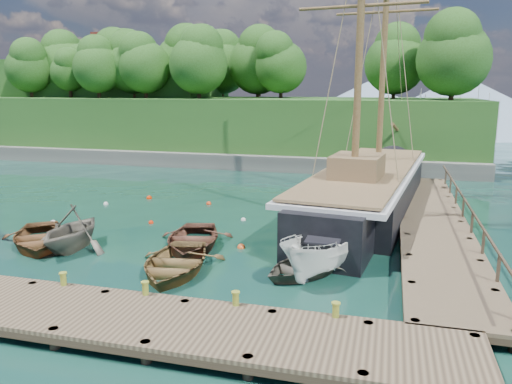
% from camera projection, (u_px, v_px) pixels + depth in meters
% --- Properties ---
extents(ground, '(160.00, 160.00, 0.00)m').
position_uv_depth(ground, '(160.00, 256.00, 21.28)').
color(ground, '#0E3225').
rests_on(ground, ground).
extents(dock_near, '(20.00, 3.20, 1.10)m').
position_uv_depth(dock_near, '(123.00, 319.00, 14.54)').
color(dock_near, '#47392A').
rests_on(dock_near, ground).
extents(dock_east, '(3.20, 24.00, 1.10)m').
position_uv_depth(dock_east, '(433.00, 223.00, 24.87)').
color(dock_east, '#47392A').
rests_on(dock_east, ground).
extents(bollard_1, '(0.26, 0.26, 0.45)m').
position_uv_depth(bollard_1, '(65.00, 302.00, 16.72)').
color(bollard_1, olive).
rests_on(bollard_1, ground).
extents(bollard_2, '(0.26, 0.26, 0.45)m').
position_uv_depth(bollard_2, '(147.00, 312.00, 15.95)').
color(bollard_2, olive).
rests_on(bollard_2, ground).
extents(bollard_3, '(0.26, 0.26, 0.45)m').
position_uv_depth(bollard_3, '(236.00, 324.00, 15.18)').
color(bollard_3, olive).
rests_on(bollard_3, ground).
extents(bollard_4, '(0.26, 0.26, 0.45)m').
position_uv_depth(bollard_4, '(335.00, 336.00, 14.42)').
color(bollard_4, olive).
rests_on(bollard_4, ground).
extents(rowboat_0, '(5.60, 5.93, 1.00)m').
position_uv_depth(rowboat_0, '(40.00, 246.00, 22.67)').
color(rowboat_0, brown).
rests_on(rowboat_0, ground).
extents(rowboat_1, '(3.65, 4.17, 2.10)m').
position_uv_depth(rowboat_1, '(72.00, 249.00, 22.17)').
color(rowboat_1, '#666052').
rests_on(rowboat_1, ground).
extents(rowboat_2, '(4.15, 5.31, 1.00)m').
position_uv_depth(rowboat_2, '(175.00, 272.00, 19.40)').
color(rowboat_2, brown).
rests_on(rowboat_2, ground).
extents(rowboat_3, '(4.62, 4.93, 0.83)m').
position_uv_depth(rowboat_3, '(305.00, 273.00, 19.30)').
color(rowboat_3, '#5C574B').
rests_on(rowboat_3, ground).
extents(rowboat_4, '(4.41, 5.44, 0.99)m').
position_uv_depth(rowboat_4, '(192.00, 248.00, 22.37)').
color(rowboat_4, '#522F22').
rests_on(rowboat_4, ground).
extents(cabin_boat_white, '(3.56, 5.48, 1.98)m').
position_uv_depth(cabin_boat_white, '(323.00, 274.00, 19.26)').
color(cabin_boat_white, white).
rests_on(cabin_boat_white, ground).
extents(schooner, '(7.28, 26.88, 19.62)m').
position_uv_depth(schooner, '(366.00, 194.00, 28.55)').
color(schooner, black).
rests_on(schooner, ground).
extents(mooring_buoy_0, '(0.35, 0.35, 0.35)m').
position_uv_depth(mooring_buoy_0, '(53.00, 224.00, 26.32)').
color(mooring_buoy_0, silver).
rests_on(mooring_buoy_0, ground).
extents(mooring_buoy_1, '(0.27, 0.27, 0.27)m').
position_uv_depth(mooring_buoy_1, '(151.00, 223.00, 26.38)').
color(mooring_buoy_1, red).
rests_on(mooring_buoy_1, ground).
extents(mooring_buoy_2, '(0.28, 0.28, 0.28)m').
position_uv_depth(mooring_buoy_2, '(199.00, 232.00, 24.71)').
color(mooring_buoy_2, '#DB4600').
rests_on(mooring_buoy_2, ground).
extents(mooring_buoy_3, '(0.27, 0.27, 0.27)m').
position_uv_depth(mooring_buoy_3, '(243.00, 220.00, 26.95)').
color(mooring_buoy_3, silver).
rests_on(mooring_buoy_3, ground).
extents(mooring_buoy_4, '(0.36, 0.36, 0.36)m').
position_uv_depth(mooring_buoy_4, '(149.00, 199.00, 32.21)').
color(mooring_buoy_4, red).
rests_on(mooring_buoy_4, ground).
extents(mooring_buoy_5, '(0.31, 0.31, 0.31)m').
position_uv_depth(mooring_buoy_5, '(209.00, 204.00, 30.67)').
color(mooring_buoy_5, red).
rests_on(mooring_buoy_5, ground).
extents(mooring_buoy_6, '(0.30, 0.30, 0.30)m').
position_uv_depth(mooring_buoy_6, '(106.00, 205.00, 30.59)').
color(mooring_buoy_6, silver).
rests_on(mooring_buoy_6, ground).
extents(mooring_buoy_7, '(0.36, 0.36, 0.36)m').
position_uv_depth(mooring_buoy_7, '(241.00, 248.00, 22.32)').
color(mooring_buoy_7, orange).
rests_on(mooring_buoy_7, ground).
extents(headland, '(51.00, 19.31, 12.90)m').
position_uv_depth(headland, '(178.00, 102.00, 53.05)').
color(headland, '#474744').
rests_on(headland, ground).
extents(distant_ridge, '(117.00, 40.00, 10.00)m').
position_uv_depth(distant_ridge, '(363.00, 103.00, 85.41)').
color(distant_ridge, '#728CA5').
rests_on(distant_ridge, ground).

